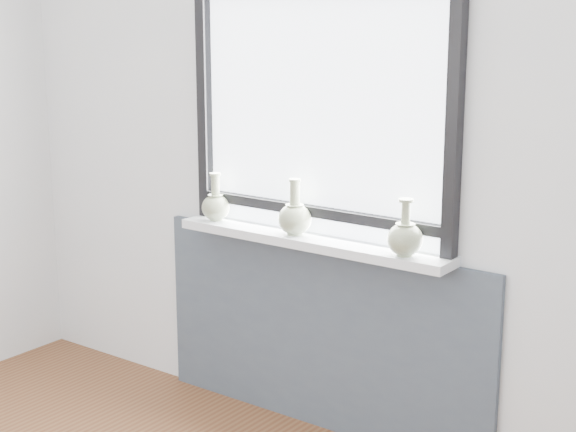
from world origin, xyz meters
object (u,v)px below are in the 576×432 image
Objects in this scene: vase_a at (216,205)px; vase_c at (405,237)px; vase_b at (295,217)px; windowsill at (310,241)px.

vase_a is 0.97× the size of vase_c.
vase_b is 0.55m from vase_c.
windowsill is at bearing 0.75° from vase_a.
vase_b is 1.07× the size of vase_c.
vase_c is (0.47, -0.03, 0.09)m from windowsill.
vase_b is (-0.07, -0.01, 0.10)m from windowsill.
vase_a is 1.00m from vase_c.
windowsill is at bearing 176.54° from vase_c.
windowsill is 5.41× the size of vase_b.
vase_b reaches higher than vase_c.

